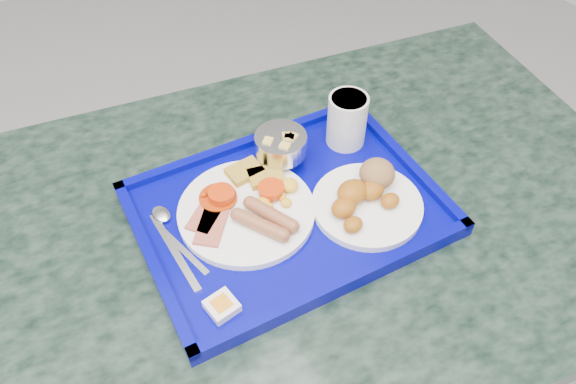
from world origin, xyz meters
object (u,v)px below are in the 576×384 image
at_px(tray, 288,210).
at_px(table, 307,273).
at_px(fruit_bowl, 281,145).
at_px(juice_cup, 347,119).
at_px(main_plate, 249,206).
at_px(bread_plate, 367,197).

bearing_deg(tray, table, -24.33).
distance_m(fruit_bowl, juice_cup, 0.13).
height_order(main_plate, bread_plate, bread_plate).
bearing_deg(table, main_plate, 151.06).
bearing_deg(fruit_bowl, juice_cup, -12.64).
relative_size(main_plate, fruit_bowl, 2.47).
distance_m(main_plate, fruit_bowl, 0.13).
relative_size(fruit_bowl, juice_cup, 0.92).
relative_size(bread_plate, fruit_bowl, 2.01).
relative_size(table, fruit_bowl, 15.01).
xyz_separation_m(tray, bread_plate, (0.11, -0.07, 0.03)).
bearing_deg(bread_plate, fruit_bowl, 106.89).
distance_m(tray, fruit_bowl, 0.12).
distance_m(main_plate, bread_plate, 0.20).
xyz_separation_m(table, juice_cup, (0.15, 0.08, 0.26)).
bearing_deg(bread_plate, main_plate, 146.60).
height_order(tray, fruit_bowl, fruit_bowl).
height_order(table, tray, tray).
distance_m(main_plate, juice_cup, 0.25).
xyz_separation_m(table, bread_plate, (0.07, -0.06, 0.23)).
bearing_deg(table, juice_cup, 28.28).
bearing_deg(tray, bread_plate, -34.26).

